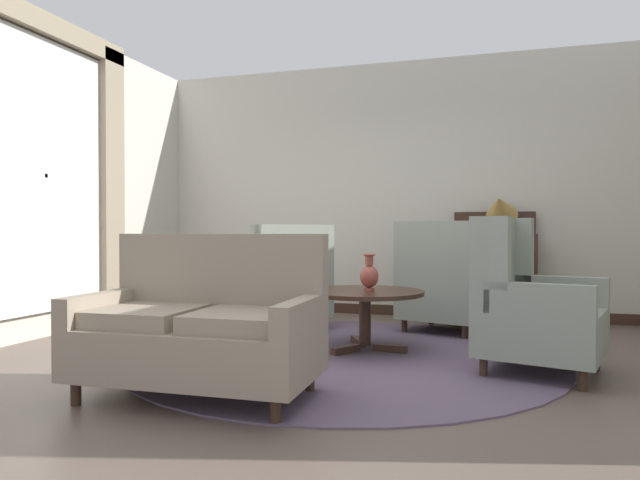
{
  "coord_description": "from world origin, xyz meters",
  "views": [
    {
      "loc": [
        1.18,
        -4.16,
        1.01
      ],
      "look_at": [
        -0.3,
        0.65,
        0.93
      ],
      "focal_mm": 32.19,
      "sensor_mm": 36.0,
      "label": 1
    }
  ],
  "objects_px": {
    "porcelain_vase": "(369,275)",
    "settee": "(202,329)",
    "sideboard": "(494,273)",
    "armchair_beside_settee": "(443,287)",
    "coffee_table": "(365,300)",
    "side_table": "(496,296)",
    "gramophone": "(499,211)",
    "armchair_near_sideboard": "(283,286)",
    "armchair_foreground_right": "(529,307)"
  },
  "relations": [
    {
      "from": "settee",
      "to": "sideboard",
      "type": "xyz_separation_m",
      "value": [
        1.71,
        3.46,
        0.14
      ]
    },
    {
      "from": "armchair_near_sideboard",
      "to": "armchair_foreground_right",
      "type": "relative_size",
      "value": 1.05
    },
    {
      "from": "porcelain_vase",
      "to": "gramophone",
      "type": "height_order",
      "value": "gramophone"
    },
    {
      "from": "armchair_beside_settee",
      "to": "armchair_near_sideboard",
      "type": "bearing_deg",
      "value": 28.49
    },
    {
      "from": "coffee_table",
      "to": "gramophone",
      "type": "bearing_deg",
      "value": 58.85
    },
    {
      "from": "side_table",
      "to": "gramophone",
      "type": "bearing_deg",
      "value": 88.32
    },
    {
      "from": "settee",
      "to": "armchair_beside_settee",
      "type": "relative_size",
      "value": 1.31
    },
    {
      "from": "porcelain_vase",
      "to": "settee",
      "type": "bearing_deg",
      "value": -114.47
    },
    {
      "from": "settee",
      "to": "porcelain_vase",
      "type": "bearing_deg",
      "value": 64.18
    },
    {
      "from": "armchair_beside_settee",
      "to": "sideboard",
      "type": "distance_m",
      "value": 0.94
    },
    {
      "from": "coffee_table",
      "to": "armchair_foreground_right",
      "type": "distance_m",
      "value": 1.33
    },
    {
      "from": "side_table",
      "to": "armchair_foreground_right",
      "type": "bearing_deg",
      "value": -80.33
    },
    {
      "from": "armchair_near_sideboard",
      "to": "sideboard",
      "type": "xyz_separation_m",
      "value": [
        2.06,
        1.1,
        0.11
      ]
    },
    {
      "from": "side_table",
      "to": "gramophone",
      "type": "relative_size",
      "value": 1.26
    },
    {
      "from": "coffee_table",
      "to": "armchair_near_sideboard",
      "type": "bearing_deg",
      "value": 142.78
    },
    {
      "from": "coffee_table",
      "to": "armchair_beside_settee",
      "type": "height_order",
      "value": "armchair_beside_settee"
    },
    {
      "from": "armchair_foreground_right",
      "to": "gramophone",
      "type": "distance_m",
      "value": 2.3
    },
    {
      "from": "porcelain_vase",
      "to": "sideboard",
      "type": "bearing_deg",
      "value": 62.37
    },
    {
      "from": "armchair_foreground_right",
      "to": "gramophone",
      "type": "bearing_deg",
      "value": 20.61
    },
    {
      "from": "coffee_table",
      "to": "armchair_beside_settee",
      "type": "xyz_separation_m",
      "value": [
        0.55,
        1.08,
        0.03
      ]
    },
    {
      "from": "coffee_table",
      "to": "sideboard",
      "type": "bearing_deg",
      "value": 61.22
    },
    {
      "from": "coffee_table",
      "to": "side_table",
      "type": "distance_m",
      "value": 1.42
    },
    {
      "from": "side_table",
      "to": "coffee_table",
      "type": "bearing_deg",
      "value": -138.42
    },
    {
      "from": "sideboard",
      "to": "gramophone",
      "type": "distance_m",
      "value": 0.69
    },
    {
      "from": "sideboard",
      "to": "gramophone",
      "type": "relative_size",
      "value": 2.35
    },
    {
      "from": "settee",
      "to": "armchair_beside_settee",
      "type": "xyz_separation_m",
      "value": [
        1.22,
        2.66,
        0.05
      ]
    },
    {
      "from": "side_table",
      "to": "sideboard",
      "type": "xyz_separation_m",
      "value": [
        -0.02,
        0.94,
        0.15
      ]
    },
    {
      "from": "side_table",
      "to": "armchair_near_sideboard",
      "type": "bearing_deg",
      "value": -175.68
    },
    {
      "from": "settee",
      "to": "sideboard",
      "type": "relative_size",
      "value": 1.18
    },
    {
      "from": "armchair_beside_settee",
      "to": "armchair_foreground_right",
      "type": "bearing_deg",
      "value": 134.56
    },
    {
      "from": "side_table",
      "to": "gramophone",
      "type": "xyz_separation_m",
      "value": [
        0.03,
        0.85,
        0.83
      ]
    },
    {
      "from": "coffee_table",
      "to": "armchair_foreground_right",
      "type": "relative_size",
      "value": 0.89
    },
    {
      "from": "coffee_table",
      "to": "settee",
      "type": "relative_size",
      "value": 0.68
    },
    {
      "from": "settee",
      "to": "armchair_beside_settee",
      "type": "bearing_deg",
      "value": 63.97
    },
    {
      "from": "porcelain_vase",
      "to": "armchair_near_sideboard",
      "type": "bearing_deg",
      "value": 143.22
    },
    {
      "from": "settee",
      "to": "armchair_near_sideboard",
      "type": "distance_m",
      "value": 2.39
    },
    {
      "from": "porcelain_vase",
      "to": "sideboard",
      "type": "relative_size",
      "value": 0.25
    },
    {
      "from": "armchair_beside_settee",
      "to": "coffee_table",
      "type": "bearing_deg",
      "value": 80.76
    },
    {
      "from": "coffee_table",
      "to": "armchair_foreground_right",
      "type": "height_order",
      "value": "armchair_foreground_right"
    },
    {
      "from": "porcelain_vase",
      "to": "armchair_beside_settee",
      "type": "distance_m",
      "value": 1.22
    },
    {
      "from": "porcelain_vase",
      "to": "side_table",
      "type": "height_order",
      "value": "porcelain_vase"
    },
    {
      "from": "sideboard",
      "to": "armchair_foreground_right",
      "type": "bearing_deg",
      "value": -83.75
    },
    {
      "from": "porcelain_vase",
      "to": "armchair_beside_settee",
      "type": "xyz_separation_m",
      "value": [
        0.51,
        1.1,
        -0.18
      ]
    },
    {
      "from": "coffee_table",
      "to": "porcelain_vase",
      "type": "distance_m",
      "value": 0.22
    },
    {
      "from": "armchair_near_sideboard",
      "to": "porcelain_vase",
      "type": "bearing_deg",
      "value": 94.78
    },
    {
      "from": "settee",
      "to": "side_table",
      "type": "distance_m",
      "value": 3.05
    },
    {
      "from": "armchair_near_sideboard",
      "to": "side_table",
      "type": "bearing_deg",
      "value": 135.88
    },
    {
      "from": "sideboard",
      "to": "settee",
      "type": "bearing_deg",
      "value": -116.23
    },
    {
      "from": "settee",
      "to": "armchair_beside_settee",
      "type": "distance_m",
      "value": 2.93
    },
    {
      "from": "coffee_table",
      "to": "gramophone",
      "type": "xyz_separation_m",
      "value": [
        1.08,
        1.79,
        0.8
      ]
    }
  ]
}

